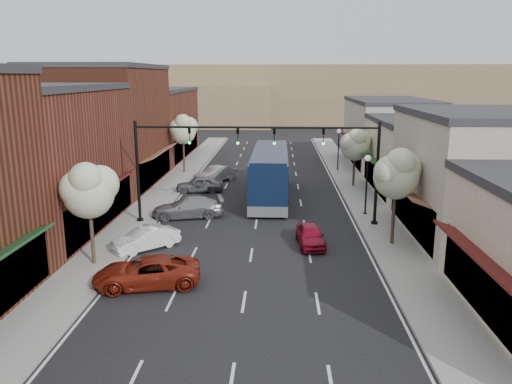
# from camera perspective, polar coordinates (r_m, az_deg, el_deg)

# --- Properties ---
(ground) EXTENTS (160.00, 160.00, 0.00)m
(ground) POSITION_cam_1_polar(r_m,az_deg,el_deg) (26.60, -0.79, -8.71)
(ground) COLOR black
(ground) RESTS_ON ground
(sidewalk_left) EXTENTS (2.80, 73.00, 0.15)m
(sidewalk_left) POSITION_cam_1_polar(r_m,az_deg,el_deg) (45.33, -10.05, 0.44)
(sidewalk_left) COLOR gray
(sidewalk_left) RESTS_ON ground
(sidewalk_right) EXTENTS (2.80, 73.00, 0.15)m
(sidewalk_right) POSITION_cam_1_polar(r_m,az_deg,el_deg) (44.78, 11.43, 0.23)
(sidewalk_right) COLOR gray
(sidewalk_right) RESTS_ON ground
(curb_left) EXTENTS (0.25, 73.00, 0.17)m
(curb_left) POSITION_cam_1_polar(r_m,az_deg,el_deg) (45.05, -8.31, 0.43)
(curb_left) COLOR gray
(curb_left) RESTS_ON ground
(curb_right) EXTENTS (0.25, 73.00, 0.17)m
(curb_right) POSITION_cam_1_polar(r_m,az_deg,el_deg) (44.58, 9.65, 0.25)
(curb_right) COLOR gray
(curb_right) RESTS_ON ground
(bldg_left_midnear) EXTENTS (10.14, 14.10, 9.40)m
(bldg_left_midnear) POSITION_cam_1_polar(r_m,az_deg,el_deg) (34.83, -24.29, 3.33)
(bldg_left_midnear) COLOR brown
(bldg_left_midnear) RESTS_ON ground
(bldg_left_midfar) EXTENTS (10.14, 14.10, 10.90)m
(bldg_left_midfar) POSITION_cam_1_polar(r_m,az_deg,el_deg) (47.54, -16.85, 7.18)
(bldg_left_midfar) COLOR #5E2B1B
(bldg_left_midfar) RESTS_ON ground
(bldg_left_far) EXTENTS (10.14, 18.10, 8.40)m
(bldg_left_far) POSITION_cam_1_polar(r_m,az_deg,el_deg) (62.90, -11.97, 7.65)
(bldg_left_far) COLOR brown
(bldg_left_far) RESTS_ON ground
(bldg_right_midnear) EXTENTS (9.14, 12.10, 7.90)m
(bldg_right_midnear) POSITION_cam_1_polar(r_m,az_deg,el_deg) (33.53, 23.97, 1.71)
(bldg_right_midnear) COLOR #B1A998
(bldg_right_midnear) RESTS_ON ground
(bldg_right_midfar) EXTENTS (9.14, 12.10, 6.40)m
(bldg_right_midfar) POSITION_cam_1_polar(r_m,az_deg,el_deg) (44.86, 18.42, 3.86)
(bldg_right_midfar) COLOR beige
(bldg_right_midfar) RESTS_ON ground
(bldg_right_far) EXTENTS (9.14, 16.10, 7.40)m
(bldg_right_far) POSITION_cam_1_polar(r_m,az_deg,el_deg) (58.27, 14.81, 6.59)
(bldg_right_far) COLOR #B1A998
(bldg_right_far) RESTS_ON ground
(hill_far) EXTENTS (120.00, 30.00, 12.00)m
(hill_far) POSITION_cam_1_polar(r_m,az_deg,el_deg) (114.71, 1.91, 11.23)
(hill_far) COLOR #7A6647
(hill_far) RESTS_ON ground
(hill_near) EXTENTS (50.00, 20.00, 8.00)m
(hill_near) POSITION_cam_1_polar(r_m,az_deg,el_deg) (106.16, -12.01, 9.71)
(hill_near) COLOR #7A6647
(hill_near) RESTS_ON ground
(signal_mast_right) EXTENTS (8.22, 0.46, 7.00)m
(signal_mast_right) POSITION_cam_1_polar(r_m,az_deg,el_deg) (33.32, 9.73, 3.85)
(signal_mast_right) COLOR black
(signal_mast_right) RESTS_ON ground
(signal_mast_left) EXTENTS (8.22, 0.46, 7.00)m
(signal_mast_left) POSITION_cam_1_polar(r_m,az_deg,el_deg) (33.81, -9.58, 3.99)
(signal_mast_left) COLOR black
(signal_mast_left) RESTS_ON ground
(tree_right_near) EXTENTS (2.85, 2.65, 5.95)m
(tree_right_near) POSITION_cam_1_polar(r_m,az_deg,el_deg) (29.89, 15.85, 2.15)
(tree_right_near) COLOR #47382B
(tree_right_near) RESTS_ON ground
(tree_right_far) EXTENTS (2.85, 2.65, 5.43)m
(tree_right_far) POSITION_cam_1_polar(r_m,az_deg,el_deg) (45.49, 11.32, 5.45)
(tree_right_far) COLOR #47382B
(tree_right_far) RESTS_ON ground
(tree_left_near) EXTENTS (2.85, 2.65, 5.69)m
(tree_left_near) POSITION_cam_1_polar(r_m,az_deg,el_deg) (27.04, -18.56, 0.33)
(tree_left_near) COLOR #47382B
(tree_left_near) RESTS_ON ground
(tree_left_far) EXTENTS (2.85, 2.65, 6.13)m
(tree_left_far) POSITION_cam_1_polar(r_m,az_deg,el_deg) (51.78, -8.31, 7.16)
(tree_left_far) COLOR #47382B
(tree_left_far) RESTS_ON ground
(lamp_post_near) EXTENTS (0.44, 0.44, 4.44)m
(lamp_post_near) POSITION_cam_1_polar(r_m,az_deg,el_deg) (36.36, 12.57, 1.91)
(lamp_post_near) COLOR black
(lamp_post_near) RESTS_ON ground
(lamp_post_far) EXTENTS (0.44, 0.44, 4.44)m
(lamp_post_far) POSITION_cam_1_polar(r_m,az_deg,el_deg) (53.46, 9.42, 5.58)
(lamp_post_far) COLOR black
(lamp_post_far) RESTS_ON ground
(coach_bus) EXTENTS (2.99, 13.16, 4.02)m
(coach_bus) POSITION_cam_1_polar(r_m,az_deg,el_deg) (40.91, 1.61, 2.14)
(coach_bus) COLOR #0D1935
(coach_bus) RESTS_ON ground
(red_hatchback) EXTENTS (1.80, 3.84, 1.27)m
(red_hatchback) POSITION_cam_1_polar(r_m,az_deg,el_deg) (29.95, 6.23, -4.95)
(red_hatchback) COLOR maroon
(red_hatchback) RESTS_ON ground
(parked_car_a) EXTENTS (5.46, 3.31, 1.42)m
(parked_car_a) POSITION_cam_1_polar(r_m,az_deg,el_deg) (24.80, -12.38, -8.94)
(parked_car_a) COLOR maroon
(parked_car_a) RESTS_ON ground
(parked_car_b) EXTENTS (3.87, 3.70, 1.31)m
(parked_car_b) POSITION_cam_1_polar(r_m,az_deg,el_deg) (29.85, -12.50, -5.22)
(parked_car_b) COLOR white
(parked_car_b) RESTS_ON ground
(parked_car_c) EXTENTS (5.38, 3.09, 1.47)m
(parked_car_c) POSITION_cam_1_polar(r_m,az_deg,el_deg) (35.88, -7.82, -1.77)
(parked_car_c) COLOR gray
(parked_car_c) RESTS_ON ground
(parked_car_d) EXTENTS (4.26, 2.26, 1.38)m
(parked_car_d) POSITION_cam_1_polar(r_m,az_deg,el_deg) (43.56, -6.47, 0.88)
(parked_car_d) COLOR slate
(parked_car_d) RESTS_ON ground
(parked_car_e) EXTENTS (4.05, 4.40, 1.46)m
(parked_car_e) POSITION_cam_1_polar(r_m,az_deg,el_deg) (47.80, -4.67, 2.07)
(parked_car_e) COLOR #A4A3A8
(parked_car_e) RESTS_ON ground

